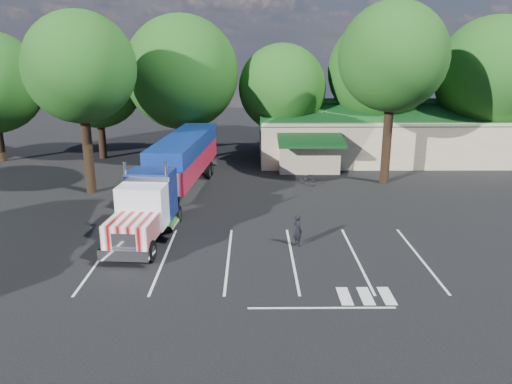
{
  "coord_description": "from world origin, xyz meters",
  "views": [
    {
      "loc": [
        1.18,
        -29.02,
        10.09
      ],
      "look_at": [
        1.42,
        -0.98,
        2.0
      ],
      "focal_mm": 35.0,
      "sensor_mm": 36.0,
      "label": 1
    }
  ],
  "objects_px": {
    "woman": "(298,230)",
    "bicycle": "(308,179)",
    "silver_sedan": "(295,159)",
    "semi_truck": "(176,167)"
  },
  "relations": [
    {
      "from": "semi_truck",
      "to": "silver_sedan",
      "type": "relative_size",
      "value": 5.11
    },
    {
      "from": "semi_truck",
      "to": "bicycle",
      "type": "xyz_separation_m",
      "value": [
        9.42,
        4.11,
        -1.94
      ]
    },
    {
      "from": "woman",
      "to": "silver_sedan",
      "type": "height_order",
      "value": "woman"
    },
    {
      "from": "woman",
      "to": "silver_sedan",
      "type": "bearing_deg",
      "value": -35.63
    },
    {
      "from": "woman",
      "to": "bicycle",
      "type": "distance_m",
      "value": 12.45
    },
    {
      "from": "woman",
      "to": "bicycle",
      "type": "bearing_deg",
      "value": -40.02
    },
    {
      "from": "semi_truck",
      "to": "silver_sedan",
      "type": "bearing_deg",
      "value": 53.81
    },
    {
      "from": "woman",
      "to": "silver_sedan",
      "type": "distance_m",
      "value": 18.35
    },
    {
      "from": "semi_truck",
      "to": "bicycle",
      "type": "distance_m",
      "value": 10.46
    },
    {
      "from": "bicycle",
      "to": "silver_sedan",
      "type": "distance_m",
      "value": 6.02
    }
  ]
}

